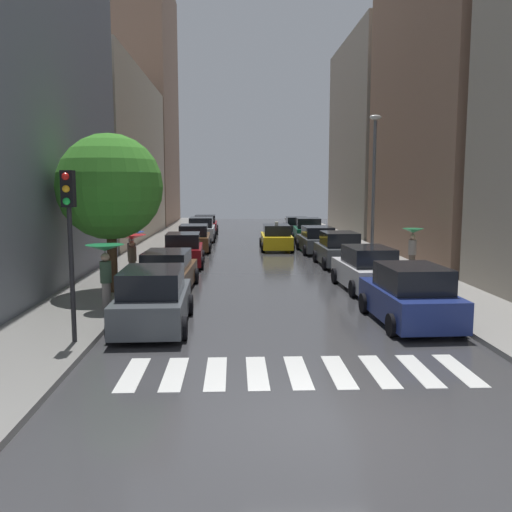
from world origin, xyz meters
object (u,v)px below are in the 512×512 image
Objects in this scene: parked_car_left_second at (168,272)px; traffic_light_left_corner at (69,218)px; parked_car_right_second at (367,270)px; parked_car_right_sixth at (297,227)px; parked_car_right_fourth at (317,240)px; parked_car_left_fourth at (194,239)px; pedestrian_foreground at (131,242)px; pedestrian_near_tree at (132,245)px; parked_car_right_third at (339,250)px; lamp_post_right at (374,180)px; parked_car_left_nearest at (153,300)px; taxi_midroad at (276,238)px; parked_car_right_fifth at (308,231)px; parked_car_left_sixth at (205,225)px; street_tree_left at (110,187)px; pedestrian_by_kerb at (105,260)px; pedestrian_far_side at (413,242)px; parked_car_left_fifth at (202,230)px; parked_car_left_third at (183,251)px; parked_car_right_nearest at (410,297)px.

parked_car_left_second is 8.15m from traffic_light_left_corner.
parked_car_right_sixth is at bearing -2.46° from parked_car_right_second.
parked_car_right_fourth reaches higher than parked_car_right_sixth.
parked_car_left_fourth reaches higher than parked_car_right_fourth.
pedestrian_foreground reaches higher than pedestrian_near_tree.
traffic_light_left_corner reaches higher than parked_car_right_sixth.
parked_car_right_fourth is at bearing 1.30° from parked_car_right_third.
pedestrian_foreground is 12.16m from lamp_post_right.
taxi_midroad reaches higher than parked_car_left_nearest.
parked_car_right_second is 1.07× the size of parked_car_right_fifth.
parked_car_left_sixth is at bearing 13.68° from parked_car_right_second.
parked_car_left_sixth is 27.63m from street_tree_left.
parked_car_left_fourth is at bearing 177.92° from pedestrian_by_kerb.
parked_car_right_sixth is at bearing -37.41° from parked_car_left_fourth.
parked_car_right_fourth is 9.56m from pedestrian_far_side.
parked_car_left_second is 0.98× the size of parked_car_left_fifth.
street_tree_left reaches higher than parked_car_left_fifth.
pedestrian_far_side is at bearing -111.01° from parked_car_left_third.
parked_car_right_fifth is at bearing -29.51° from taxi_midroad.
parked_car_left_fourth is 10.51m from parked_car_right_third.
pedestrian_near_tree is (-1.97, 7.49, 0.80)m from parked_car_left_nearest.
parked_car_left_fourth is 6.55m from parked_car_left_fifth.
pedestrian_near_tree is at bearing 158.41° from parked_car_left_third.
taxi_midroad is at bearing -139.82° from parked_car_left_fifth.
parked_car_left_third reaches higher than parked_car_left_sixth.
pedestrian_near_tree is 9.58m from traffic_light_left_corner.
parked_car_right_nearest is at bearing -178.83° from parked_car_right_sixth.
parked_car_right_fourth is at bearing -5.33° from pedestrian_near_tree.
parked_car_right_fifth is at bearing -136.59° from parked_car_left_sixth.
parked_car_right_nearest is 9.80m from traffic_light_left_corner.
parked_car_right_nearest is 0.95× the size of parked_car_right_second.
parked_car_right_nearest reaches higher than parked_car_right_third.
parked_car_right_fourth is 0.99× the size of taxi_midroad.
parked_car_right_fifth is 27.72m from traffic_light_left_corner.
traffic_light_left_corner reaches higher than parked_car_left_second.
pedestrian_by_kerb is at bearing -81.59° from street_tree_left.
parked_car_right_fifth is (7.87, -8.06, 0.07)m from parked_car_left_sixth.
parked_car_left_sixth is at bearing -2.48° from parked_car_left_third.
pedestrian_foreground is (-9.78, -20.75, 0.88)m from parked_car_right_sixth.
taxi_midroad is 2.26× the size of pedestrian_far_side.
parked_car_right_second is at bearing 4.67° from street_tree_left.
parked_car_right_sixth is 0.97× the size of traffic_light_left_corner.
taxi_midroad is (-2.63, 7.43, -0.05)m from parked_car_right_third.
parked_car_right_sixth is (7.70, -2.47, -0.02)m from parked_car_left_sixth.
taxi_midroad reaches higher than parked_car_right_fourth.
parked_car_right_second is 9.77m from pedestrian_near_tree.
parked_car_left_nearest is 2.35× the size of pedestrian_foreground.
pedestrian_near_tree is (-1.70, 1.83, 0.87)m from parked_car_left_second.
parked_car_right_sixth is 22.96m from pedestrian_foreground.
parked_car_left_sixth is 1.11× the size of parked_car_right_sixth.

